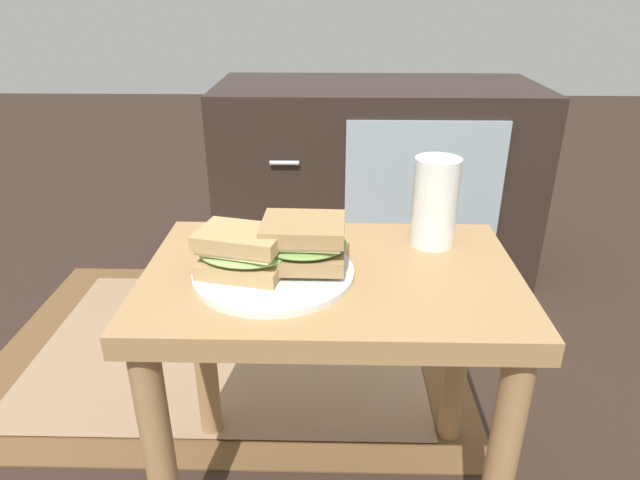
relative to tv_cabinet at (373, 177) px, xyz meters
name	(u,v)px	position (x,y,z in m)	size (l,w,h in m)	color
side_table	(328,321)	(-0.13, -0.95, 0.08)	(0.56, 0.36, 0.46)	#A37A4C
tv_cabinet	(373,177)	(0.00, 0.00, 0.00)	(0.96, 0.46, 0.58)	black
area_rug	(230,344)	(-0.39, -0.50, -0.29)	(1.16, 0.81, 0.01)	brown
plate	(271,272)	(-0.22, -0.97, 0.17)	(0.24, 0.24, 0.01)	silver
sandwich_front	(238,252)	(-0.26, -0.98, 0.21)	(0.14, 0.11, 0.07)	tan
sandwich_back	(300,242)	(-0.18, -0.96, 0.22)	(0.13, 0.11, 0.07)	#9E7A4C
beer_glass	(432,204)	(0.03, -0.85, 0.24)	(0.07, 0.07, 0.14)	silver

